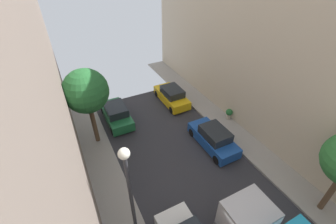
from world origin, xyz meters
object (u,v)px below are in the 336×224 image
object	(u,v)px
street_tree_0	(86,92)
potted_plant_3	(229,113)
parked_car_left_4	(116,114)
parked_car_right_3	(172,96)
parked_car_right_2	(213,138)
lamp_post	(130,188)

from	to	relation	value
street_tree_0	potted_plant_3	size ratio (longest dim) A/B	6.29
parked_car_left_4	parked_car_right_3	xyz separation A→B (m)	(5.40, 0.40, 0.00)
parked_car_left_4	parked_car_right_2	bearing A→B (deg)	-48.29
parked_car_right_2	lamp_post	world-z (taller)	lamp_post
parked_car_right_3	lamp_post	world-z (taller)	lamp_post
parked_car_right_3	parked_car_right_2	bearing A→B (deg)	-90.00
parked_car_left_4	street_tree_0	size ratio (longest dim) A/B	0.73
parked_car_right_2	street_tree_0	world-z (taller)	street_tree_0
potted_plant_3	lamp_post	xyz separation A→B (m)	(-10.31, -5.63, 3.47)
potted_plant_3	street_tree_0	bearing A→B (deg)	167.36
parked_car_left_4	lamp_post	size ratio (longest dim) A/B	0.68
parked_car_left_4	parked_car_right_2	distance (m)	8.12
parked_car_right_2	parked_car_right_3	size ratio (longest dim) A/B	1.00
parked_car_right_2	lamp_post	xyz separation A→B (m)	(-7.30, -3.70, 3.43)
parked_car_left_4	potted_plant_3	size ratio (longest dim) A/B	4.61
potted_plant_3	parked_car_left_4	bearing A→B (deg)	153.82
potted_plant_3	lamp_post	distance (m)	12.25
parked_car_right_3	parked_car_left_4	bearing A→B (deg)	-175.80
parked_car_left_4	street_tree_0	bearing A→B (deg)	-138.46
parked_car_right_2	lamp_post	bearing A→B (deg)	-153.10
parked_car_right_3	lamp_post	distance (m)	12.97
parked_car_right_2	parked_car_left_4	bearing A→B (deg)	131.71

